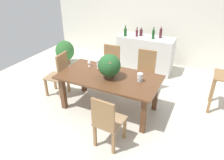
# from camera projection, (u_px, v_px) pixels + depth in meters

# --- Properties ---
(ground_plane) EXTENTS (7.04, 7.04, 0.00)m
(ground_plane) POSITION_uv_depth(u_px,v_px,m) (114.00, 102.00, 4.59)
(ground_plane) COLOR beige
(back_wall) EXTENTS (6.40, 0.10, 2.60)m
(back_wall) POSITION_uv_depth(u_px,v_px,m) (153.00, 18.00, 6.04)
(back_wall) COLOR silver
(back_wall) RESTS_ON ground
(dining_table) EXTENTS (1.93, 1.00, 0.74)m
(dining_table) POSITION_uv_depth(u_px,v_px,m) (109.00, 81.00, 4.11)
(dining_table) COLOR brown
(dining_table) RESTS_ON ground
(chair_near_right) EXTENTS (0.44, 0.49, 0.93)m
(chair_near_right) POSITION_uv_depth(u_px,v_px,m) (107.00, 121.00, 3.25)
(chair_near_right) COLOR olive
(chair_near_right) RESTS_ON ground
(chair_head_end) EXTENTS (0.47, 0.44, 1.00)m
(chair_head_end) POSITION_uv_depth(u_px,v_px,m) (60.00, 73.00, 4.62)
(chair_head_end) COLOR olive
(chair_head_end) RESTS_ON ground
(chair_far_left) EXTENTS (0.46, 0.49, 0.97)m
(chair_far_left) POSITION_uv_depth(u_px,v_px,m) (110.00, 64.00, 5.08)
(chair_far_left) COLOR olive
(chair_far_left) RESTS_ON ground
(chair_far_right) EXTENTS (0.47, 0.48, 0.99)m
(chair_far_right) POSITION_uv_depth(u_px,v_px,m) (145.00, 71.00, 4.74)
(chair_far_right) COLOR olive
(chair_far_right) RESTS_ON ground
(flower_centerpiece) EXTENTS (0.42, 0.42, 0.46)m
(flower_centerpiece) POSITION_uv_depth(u_px,v_px,m) (109.00, 66.00, 3.89)
(flower_centerpiece) COLOR #4C3828
(flower_centerpiece) RESTS_ON dining_table
(crystal_vase_left) EXTENTS (0.09, 0.09, 0.19)m
(crystal_vase_left) POSITION_uv_depth(u_px,v_px,m) (99.00, 63.00, 4.32)
(crystal_vase_left) COLOR silver
(crystal_vase_left) RESTS_ON dining_table
(crystal_vase_center_near) EXTENTS (0.10, 0.10, 0.16)m
(crystal_vase_center_near) POSITION_uv_depth(u_px,v_px,m) (140.00, 77.00, 3.83)
(crystal_vase_center_near) COLOR silver
(crystal_vase_center_near) RESTS_ON dining_table
(wine_glass) EXTENTS (0.07, 0.07, 0.16)m
(wine_glass) POSITION_uv_depth(u_px,v_px,m) (89.00, 61.00, 4.40)
(wine_glass) COLOR silver
(wine_glass) RESTS_ON dining_table
(kitchen_counter) EXTENTS (1.47, 0.57, 0.95)m
(kitchen_counter) POSITION_uv_depth(u_px,v_px,m) (145.00, 54.00, 5.80)
(kitchen_counter) COLOR silver
(kitchen_counter) RESTS_ON ground
(wine_bottle_amber) EXTENTS (0.06, 0.06, 0.24)m
(wine_bottle_amber) POSITION_uv_depth(u_px,v_px,m) (137.00, 33.00, 5.58)
(wine_bottle_amber) COLOR #511E28
(wine_bottle_amber) RESTS_ON kitchen_counter
(wine_bottle_tall) EXTENTS (0.07, 0.07, 0.29)m
(wine_bottle_tall) POSITION_uv_depth(u_px,v_px,m) (161.00, 33.00, 5.45)
(wine_bottle_tall) COLOR #511E28
(wine_bottle_tall) RESTS_ON kitchen_counter
(wine_bottle_clear) EXTENTS (0.08, 0.08, 0.21)m
(wine_bottle_clear) POSITION_uv_depth(u_px,v_px,m) (141.00, 32.00, 5.64)
(wine_bottle_clear) COLOR #511E28
(wine_bottle_clear) RESTS_ON kitchen_counter
(wine_bottle_green) EXTENTS (0.08, 0.08, 0.28)m
(wine_bottle_green) POSITION_uv_depth(u_px,v_px,m) (125.00, 32.00, 5.59)
(wine_bottle_green) COLOR #194C1E
(wine_bottle_green) RESTS_ON kitchen_counter
(wine_bottle_dark) EXTENTS (0.07, 0.07, 0.30)m
(wine_bottle_dark) POSITION_uv_depth(u_px,v_px,m) (153.00, 34.00, 5.37)
(wine_bottle_dark) COLOR #194C1E
(wine_bottle_dark) RESTS_ON kitchen_counter
(potted_plant_floor) EXTENTS (0.54, 0.54, 0.70)m
(potted_plant_floor) POSITION_uv_depth(u_px,v_px,m) (65.00, 51.00, 6.22)
(potted_plant_floor) COLOR brown
(potted_plant_floor) RESTS_ON ground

